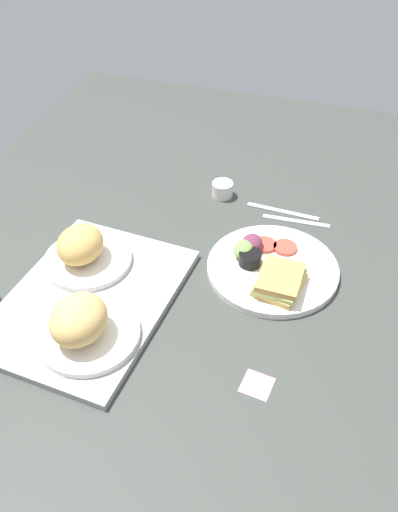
# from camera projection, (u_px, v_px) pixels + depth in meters

# --- Properties ---
(ground_plane) EXTENTS (1.90, 1.50, 0.03)m
(ground_plane) POSITION_uv_depth(u_px,v_px,m) (209.00, 282.00, 1.24)
(ground_plane) COLOR #383D38
(serving_tray) EXTENTS (0.47, 0.36, 0.02)m
(serving_tray) POSITION_uv_depth(u_px,v_px,m) (89.00, 299.00, 1.17)
(serving_tray) COLOR #9EA0A3
(serving_tray) RESTS_ON ground_plane
(bread_plate_near) EXTENTS (0.20, 0.20, 0.10)m
(bread_plate_near) POSITION_uv_depth(u_px,v_px,m) (82.00, 325.00, 1.05)
(bread_plate_near) COLOR white
(bread_plate_near) RESTS_ON serving_tray
(bread_plate_far) EXTENTS (0.20, 0.20, 0.09)m
(bread_plate_far) POSITION_uv_depth(u_px,v_px,m) (83.00, 250.00, 1.22)
(bread_plate_far) COLOR white
(bread_plate_far) RESTS_ON serving_tray
(plate_with_salad) EXTENTS (0.30, 0.30, 0.05)m
(plate_with_salad) POSITION_uv_depth(u_px,v_px,m) (270.00, 267.00, 1.23)
(plate_with_salad) COLOR white
(plate_with_salad) RESTS_ON ground_plane
(espresso_cup) EXTENTS (0.06, 0.06, 0.04)m
(espresso_cup) POSITION_uv_depth(u_px,v_px,m) (222.00, 189.00, 1.46)
(espresso_cup) COLOR silver
(espresso_cup) RESTS_ON ground_plane
(fork) EXTENTS (0.02, 0.17, 0.01)m
(fork) POSITION_uv_depth(u_px,v_px,m) (296.00, 221.00, 1.38)
(fork) COLOR #B7B7BC
(fork) RESTS_ON ground_plane
(knife) EXTENTS (0.02, 0.19, 0.01)m
(knife) POSITION_uv_depth(u_px,v_px,m) (283.00, 211.00, 1.41)
(knife) COLOR #B7B7BC
(knife) RESTS_ON ground_plane
(sticky_note) EXTENTS (0.06, 0.06, 0.00)m
(sticky_note) POSITION_uv_depth(u_px,v_px,m) (257.00, 385.00, 1.01)
(sticky_note) COLOR pink
(sticky_note) RESTS_ON ground_plane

